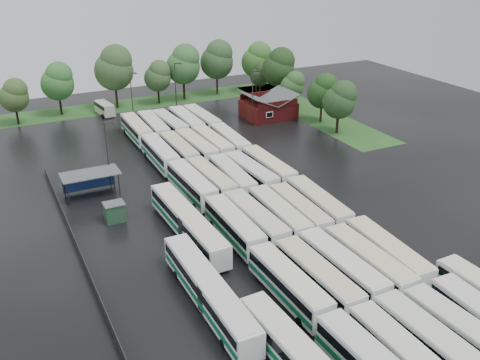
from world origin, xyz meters
name	(u,v)px	position (x,y,z in m)	size (l,w,h in m)	color
ground	(268,236)	(0.00, 0.00, 0.00)	(160.00, 160.00, 0.00)	black
brick_building	(268,109)	(24.00, 42.77, 1.87)	(10.07, 8.60, 5.39)	maroon
wash_shed	(90,176)	(-17.20, 22.02, 2.99)	(8.20, 4.20, 3.58)	#2D2D30
utility_hut	(115,212)	(-16.20, 12.60, 1.32)	(2.70, 2.20, 2.62)	#20462C
grass_strip_north	(136,104)	(2.00, 64.80, 0.01)	(80.00, 10.00, 0.01)	#27581F
grass_strip_east	(308,111)	(34.00, 42.80, 0.01)	(10.00, 50.00, 0.01)	#27581F
west_fence	(76,243)	(-22.20, 8.00, 0.60)	(0.10, 50.00, 1.20)	#2D2D30
bus_r0c1	(404,358)	(-1.33, -25.67, 1.90)	(2.69, 12.40, 3.45)	white
bus_r0c2	(434,346)	(1.90, -25.75, 1.97)	(3.02, 12.92, 3.58)	white
bus_r0c3	(464,336)	(5.30, -25.94, 1.92)	(3.26, 12.65, 3.49)	white
bus_r1c0	(289,284)	(-4.55, -12.26, 1.91)	(2.86, 12.54, 3.48)	white
bus_r1c1	(317,278)	(-1.28, -12.62, 1.96)	(2.90, 12.81, 3.55)	white
bus_r1c2	(341,268)	(2.03, -12.25, 1.98)	(3.04, 12.97, 3.59)	white
bus_r1c3	(368,263)	(5.24, -12.73, 1.97)	(2.79, 12.87, 3.58)	white
bus_r1c4	(387,254)	(8.31, -12.24, 1.96)	(3.36, 12.94, 3.57)	white
bus_r2c0	(234,226)	(-4.23, 1.21, 1.92)	(2.83, 12.60, 3.50)	white
bus_r2c1	(255,220)	(-1.26, 1.22, 1.97)	(2.90, 12.93, 3.59)	white
bus_r2c2	(279,215)	(2.08, 1.10, 1.95)	(3.08, 12.80, 3.54)	white
bus_r2c3	(299,211)	(5.10, 0.93, 1.87)	(3.04, 12.33, 3.41)	white
bus_r2c4	(318,204)	(8.26, 1.37, 1.97)	(3.38, 12.99, 3.58)	white
bus_r3c0	(192,184)	(-4.35, 14.90, 1.96)	(2.96, 12.84, 3.56)	white
bus_r3c1	(211,180)	(-1.24, 15.07, 1.90)	(3.01, 12.50, 3.46)	white
bus_r3c2	(232,178)	(1.89, 14.46, 1.91)	(3.22, 12.61, 3.48)	white
bus_r3c3	(251,174)	(5.07, 14.55, 1.92)	(3.18, 12.63, 3.49)	white
bus_r3c4	(268,168)	(8.42, 15.14, 1.96)	(2.84, 12.84, 3.57)	white
bus_r4c0	(160,154)	(-4.55, 28.33, 1.96)	(2.90, 12.84, 3.56)	white
bus_r4c1	(179,150)	(-1.16, 28.50, 1.89)	(2.65, 12.33, 3.43)	white
bus_r4c2	(196,148)	(1.93, 28.32, 1.93)	(3.02, 12.71, 3.52)	white
bus_r4c3	(212,144)	(5.03, 28.65, 1.94)	(2.70, 12.65, 3.52)	white
bus_r4c4	(230,141)	(8.31, 28.59, 1.92)	(3.23, 12.62, 3.48)	white
bus_r5c0	(136,130)	(-4.46, 41.98, 1.94)	(2.84, 12.68, 3.52)	white
bus_r5c1	(154,127)	(-1.21, 41.80, 1.96)	(3.11, 12.85, 3.56)	white
bus_r5c2	(170,125)	(1.99, 41.84, 1.91)	(3.22, 12.61, 3.48)	white
bus_r5c3	(186,122)	(5.33, 41.71, 1.97)	(2.94, 12.92, 3.59)	white
bus_r5c4	(202,120)	(8.56, 41.87, 1.95)	(2.97, 12.80, 3.55)	white
artic_bus_west_b	(188,223)	(-9.11, 4.32, 1.99)	(3.15, 19.37, 3.59)	white
artic_bus_west_c	(209,291)	(-12.37, -9.70, 1.96)	(2.76, 19.02, 3.53)	white
minibus	(105,108)	(-6.10, 59.91, 1.47)	(3.06, 6.34, 2.66)	beige
tree_north_0	(14,95)	(-23.13, 61.23, 6.10)	(5.73, 5.73, 9.49)	black
tree_north_1	(58,81)	(-14.18, 64.10, 7.25)	(6.80, 6.80, 11.26)	black
tree_north_2	(115,67)	(-2.18, 63.92, 8.94)	(8.39, 8.39, 13.89)	black
tree_north_3	(158,76)	(7.12, 62.95, 6.35)	(5.96, 5.96, 9.87)	black
tree_north_4	(184,64)	(13.56, 63.55, 8.24)	(7.74, 7.74, 12.81)	black
tree_north_5	(218,59)	(22.35, 64.47, 8.33)	(7.82, 7.82, 12.95)	black
tree_north_6	(257,59)	(31.88, 62.37, 7.78)	(7.30, 7.30, 12.09)	black
tree_east_0	(341,99)	(31.27, 28.24, 6.62)	(6.22, 6.22, 10.30)	black
tree_east_1	(323,91)	(32.38, 35.41, 6.46)	(6.07, 6.07, 10.05)	black
tree_east_2	(293,85)	(31.54, 45.49, 5.47)	(5.16, 5.13, 8.50)	#372515
tree_east_3	(279,67)	(32.23, 52.63, 7.92)	(7.44, 7.44, 12.32)	#342718
tree_east_4	(261,74)	(30.91, 58.79, 5.07)	(4.76, 4.76, 7.88)	#2F2012
lamp_post_ne	(253,93)	(19.60, 41.28, 6.16)	(1.63, 0.32, 10.60)	#2D2D30
lamp_post_nw	(108,150)	(-13.94, 23.38, 5.92)	(1.57, 0.31, 10.19)	#2D2D30
lamp_post_back_w	(132,93)	(-1.62, 53.51, 5.71)	(1.52, 0.30, 9.84)	#2D2D30
lamp_post_back_e	(176,85)	(7.90, 53.67, 6.30)	(1.67, 0.33, 10.85)	#2D2D30
puddle_0	(359,339)	(-1.75, -20.40, 0.00)	(5.99, 5.99, 0.01)	black
puddle_1	(456,312)	(9.52, -21.52, 0.00)	(3.78, 3.78, 0.01)	black
puddle_2	(190,250)	(-10.05, 1.46, 0.00)	(5.37, 5.37, 0.01)	black
puddle_3	(287,237)	(2.00, -1.14, 0.00)	(4.40, 4.40, 0.01)	black
puddle_4	(455,277)	(14.12, -17.10, 0.00)	(4.10, 4.10, 0.01)	black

